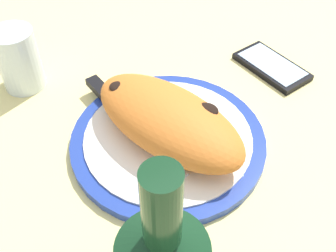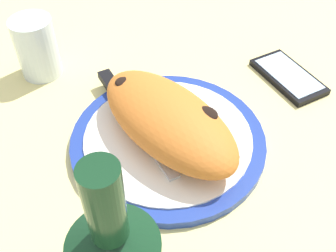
{
  "view_description": "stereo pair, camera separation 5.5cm",
  "coord_description": "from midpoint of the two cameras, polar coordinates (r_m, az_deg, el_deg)",
  "views": [
    {
      "loc": [
        -32.97,
        19.93,
        43.5
      ],
      "look_at": [
        0.0,
        0.0,
        3.62
      ],
      "focal_mm": 43.18,
      "sensor_mm": 36.0,
      "label": 1
    },
    {
      "loc": [
        -35.48,
        15.0,
        43.5
      ],
      "look_at": [
        0.0,
        0.0,
        3.62
      ],
      "focal_mm": 43.18,
      "sensor_mm": 36.0,
      "label": 2
    }
  ],
  "objects": [
    {
      "name": "plate",
      "position": [
        0.57,
        -2.76,
        -2.11
      ],
      "size": [
        27.66,
        27.66,
        1.62
      ],
      "color": "#233D99",
      "rests_on": "ground_plane"
    },
    {
      "name": "ground_plane",
      "position": [
        0.59,
        -2.68,
        -3.59
      ],
      "size": [
        150.0,
        150.0,
        3.0
      ],
      "primitive_type": "cube",
      "color": "#E5D684"
    },
    {
      "name": "knife",
      "position": [
        0.61,
        -9.64,
        2.38
      ],
      "size": [
        23.9,
        4.18,
        1.2
      ],
      "color": "silver",
      "rests_on": "plate"
    },
    {
      "name": "calzone",
      "position": [
        0.55,
        -2.75,
        0.85
      ],
      "size": [
        26.34,
        18.05,
        6.48
      ],
      "color": "orange",
      "rests_on": "plate"
    },
    {
      "name": "water_glass",
      "position": [
        0.7,
        -22.4,
        8.11
      ],
      "size": [
        6.72,
        6.72,
        10.09
      ],
      "color": "silver",
      "rests_on": "ground_plane"
    },
    {
      "name": "fork",
      "position": [
        0.6,
        1.24,
        1.76
      ],
      "size": [
        15.61,
        3.3,
        0.4
      ],
      "color": "silver",
      "rests_on": "plate"
    },
    {
      "name": "smartphone",
      "position": [
        0.72,
        12.3,
        8.15
      ],
      "size": [
        13.35,
        7.88,
        1.16
      ],
      "color": "black",
      "rests_on": "ground_plane"
    }
  ]
}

